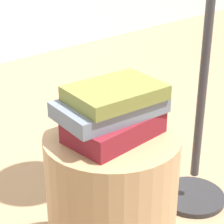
# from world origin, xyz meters

# --- Properties ---
(side_table) EXTENTS (0.36, 0.36, 0.45)m
(side_table) POSITION_xyz_m (0.00, 0.00, 0.23)
(side_table) COLOR tan
(side_table) RESTS_ON ground_plane
(book_maroon) EXTENTS (0.25, 0.16, 0.06)m
(book_maroon) POSITION_xyz_m (0.00, -0.01, 0.48)
(book_maroon) COLOR maroon
(book_maroon) RESTS_ON side_table
(book_slate) EXTENTS (0.28, 0.19, 0.04)m
(book_slate) POSITION_xyz_m (0.00, 0.01, 0.53)
(book_slate) COLOR slate
(book_slate) RESTS_ON book_maroon
(book_olive) EXTENTS (0.25, 0.19, 0.04)m
(book_olive) POSITION_xyz_m (0.01, 0.00, 0.57)
(book_olive) COLOR olive
(book_olive) RESTS_ON book_slate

